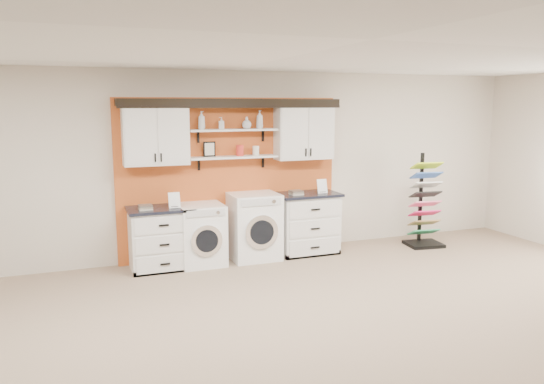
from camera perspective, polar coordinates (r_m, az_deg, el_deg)
name	(u,v)px	position (r m, az deg, el deg)	size (l,w,h in m)	color
floor	(362,374)	(4.90, 9.71, -18.74)	(10.00, 10.00, 0.00)	gray
ceiling	(373,39)	(4.36, 10.76, 15.82)	(10.00, 10.00, 0.00)	white
wall_back	(230,164)	(8.07, -4.57, 2.97)	(10.00, 10.00, 0.00)	beige
accent_panel	(231,178)	(8.06, -4.48, 1.53)	(3.40, 0.07, 2.40)	#BB5120
upper_cabinet_left	(155,135)	(7.59, -12.43, 6.01)	(0.90, 0.35, 0.84)	silver
upper_cabinet_right	(304,132)	(8.23, 3.42, 6.46)	(0.90, 0.35, 0.84)	silver
shelf_lower	(233,157)	(7.87, -4.17, 3.76)	(1.32, 0.28, 0.03)	silver
shelf_upper	(233,130)	(7.84, -4.20, 6.67)	(1.32, 0.28, 0.03)	silver
crown_molding	(233,102)	(7.84, -4.27, 9.58)	(3.30, 0.41, 0.13)	black
picture_frame	(209,149)	(7.81, -6.75, 4.60)	(0.18, 0.02, 0.22)	black
canister_red	(240,151)	(7.89, -3.48, 4.48)	(0.11, 0.11, 0.16)	red
canister_cream	(256,151)	(7.96, -1.76, 4.47)	(0.10, 0.10, 0.14)	silver
base_cabinet_left	(161,238)	(7.65, -11.88, -4.86)	(0.90, 0.66, 0.88)	silver
base_cabinet_right	(307,223)	(8.28, 3.76, -3.35)	(0.97, 0.66, 0.95)	silver
washer	(201,234)	(7.76, -7.63, -4.54)	(0.63, 0.71, 0.88)	white
dryer	(254,226)	(7.96, -1.93, -3.69)	(0.71, 0.71, 0.99)	white
sample_rack	(424,216)	(9.03, 16.05, -2.48)	(0.61, 0.53, 1.52)	black
soap_bottle_a	(202,120)	(7.71, -7.59, 7.65)	(0.10, 0.10, 0.26)	silver
soap_bottle_b	(221,123)	(7.78, -5.46, 7.39)	(0.08, 0.08, 0.17)	silver
soap_bottle_c	(247,123)	(7.89, -2.74, 7.46)	(0.14, 0.14, 0.18)	silver
soap_bottle_d	(260,119)	(7.96, -1.34, 7.81)	(0.10, 0.10, 0.27)	silver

